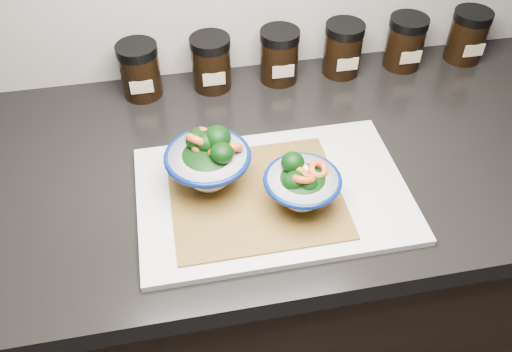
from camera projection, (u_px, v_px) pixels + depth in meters
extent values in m
cube|color=black|center=(283.00, 296.00, 1.32)|extent=(3.43, 0.58, 0.86)
cube|color=black|center=(292.00, 162.00, 1.00)|extent=(3.50, 0.60, 0.04)
cube|color=silver|center=(273.00, 194.00, 0.91)|extent=(0.45, 0.30, 0.01)
cube|color=olive|center=(256.00, 196.00, 0.89)|extent=(0.28, 0.24, 0.00)
cylinder|color=white|center=(210.00, 180.00, 0.91)|extent=(0.05, 0.05, 0.01)
ellipsoid|color=white|center=(209.00, 174.00, 0.90)|extent=(0.08, 0.08, 0.04)
torus|color=#051759|center=(208.00, 156.00, 0.87)|extent=(0.14, 0.14, 0.01)
torus|color=#051759|center=(208.00, 163.00, 0.88)|extent=(0.12, 0.12, 0.00)
ellipsoid|color=black|center=(208.00, 161.00, 0.88)|extent=(0.10, 0.10, 0.05)
ellipsoid|color=black|center=(197.00, 140.00, 0.87)|extent=(0.04, 0.04, 0.03)
cylinder|color=#477233|center=(197.00, 146.00, 0.88)|extent=(0.01, 0.01, 0.03)
ellipsoid|color=black|center=(207.00, 142.00, 0.87)|extent=(0.04, 0.04, 0.03)
cylinder|color=#477233|center=(207.00, 148.00, 0.88)|extent=(0.01, 0.02, 0.03)
ellipsoid|color=black|center=(217.00, 138.00, 0.87)|extent=(0.04, 0.04, 0.04)
cylinder|color=#477233|center=(218.00, 145.00, 0.88)|extent=(0.02, 0.01, 0.03)
ellipsoid|color=black|center=(222.00, 153.00, 0.85)|extent=(0.04, 0.04, 0.03)
cylinder|color=#477233|center=(222.00, 159.00, 0.86)|extent=(0.01, 0.01, 0.02)
ellipsoid|color=black|center=(198.00, 138.00, 0.89)|extent=(0.04, 0.04, 0.04)
cylinder|color=#477233|center=(199.00, 144.00, 0.90)|extent=(0.02, 0.01, 0.03)
torus|color=#D86028|center=(198.00, 141.00, 0.87)|extent=(0.05, 0.05, 0.05)
torus|color=#D86028|center=(220.00, 156.00, 0.86)|extent=(0.05, 0.05, 0.05)
torus|color=#D86028|center=(230.00, 149.00, 0.87)|extent=(0.04, 0.04, 0.04)
torus|color=#D86028|center=(208.00, 135.00, 0.89)|extent=(0.05, 0.06, 0.04)
torus|color=#D86028|center=(199.00, 143.00, 0.88)|extent=(0.05, 0.05, 0.05)
cylinder|color=#CCBC8E|center=(207.00, 141.00, 0.89)|extent=(0.02, 0.02, 0.01)
cylinder|color=white|center=(301.00, 201.00, 0.88)|extent=(0.04, 0.04, 0.01)
ellipsoid|color=white|center=(301.00, 195.00, 0.87)|extent=(0.07, 0.07, 0.03)
torus|color=#051759|center=(303.00, 180.00, 0.84)|extent=(0.12, 0.12, 0.01)
torus|color=#051759|center=(302.00, 186.00, 0.85)|extent=(0.10, 0.10, 0.00)
ellipsoid|color=black|center=(302.00, 184.00, 0.85)|extent=(0.09, 0.09, 0.04)
ellipsoid|color=black|center=(292.00, 183.00, 0.83)|extent=(0.03, 0.03, 0.03)
cylinder|color=#477233|center=(291.00, 188.00, 0.84)|extent=(0.01, 0.01, 0.02)
ellipsoid|color=black|center=(295.00, 182.00, 0.84)|extent=(0.04, 0.04, 0.03)
cylinder|color=#477233|center=(294.00, 188.00, 0.84)|extent=(0.01, 0.01, 0.02)
ellipsoid|color=black|center=(293.00, 163.00, 0.85)|extent=(0.04, 0.04, 0.04)
cylinder|color=#477233|center=(292.00, 169.00, 0.86)|extent=(0.01, 0.01, 0.02)
ellipsoid|color=black|center=(308.00, 184.00, 0.83)|extent=(0.03, 0.03, 0.03)
cylinder|color=#477233|center=(307.00, 190.00, 0.84)|extent=(0.01, 0.01, 0.02)
torus|color=#D86028|center=(304.00, 178.00, 0.83)|extent=(0.04, 0.04, 0.03)
torus|color=#D86028|center=(318.00, 170.00, 0.85)|extent=(0.05, 0.05, 0.03)
torus|color=#D86028|center=(300.00, 169.00, 0.85)|extent=(0.05, 0.05, 0.03)
cylinder|color=#CCBC8E|center=(297.00, 174.00, 0.84)|extent=(0.02, 0.02, 0.01)
cylinder|color=#CCBC8E|center=(303.00, 168.00, 0.84)|extent=(0.02, 0.02, 0.01)
cylinder|color=black|center=(141.00, 74.00, 1.09)|extent=(0.08, 0.08, 0.09)
cylinder|color=black|center=(136.00, 49.00, 1.05)|extent=(0.08, 0.08, 0.02)
cube|color=#C6B793|center=(142.00, 87.00, 1.06)|extent=(0.05, 0.00, 0.03)
cylinder|color=black|center=(211.00, 66.00, 1.11)|extent=(0.08, 0.08, 0.09)
cylinder|color=black|center=(210.00, 42.00, 1.07)|extent=(0.08, 0.08, 0.02)
cube|color=#C6B793|center=(214.00, 79.00, 1.08)|extent=(0.04, 0.00, 0.03)
cylinder|color=black|center=(279.00, 59.00, 1.13)|extent=(0.08, 0.08, 0.09)
cylinder|color=black|center=(280.00, 35.00, 1.09)|extent=(0.08, 0.08, 0.02)
cube|color=#C6B793|center=(283.00, 72.00, 1.10)|extent=(0.04, 0.00, 0.03)
cylinder|color=black|center=(342.00, 52.00, 1.14)|extent=(0.08, 0.08, 0.09)
cylinder|color=black|center=(345.00, 28.00, 1.10)|extent=(0.08, 0.08, 0.02)
cube|color=#C6B793|center=(348.00, 64.00, 1.12)|extent=(0.04, 0.00, 0.03)
cylinder|color=black|center=(404.00, 46.00, 1.16)|extent=(0.08, 0.08, 0.09)
cylinder|color=black|center=(410.00, 22.00, 1.12)|extent=(0.08, 0.08, 0.02)
cube|color=#C6B793|center=(411.00, 57.00, 1.14)|extent=(0.05, 0.00, 0.03)
cylinder|color=black|center=(466.00, 39.00, 1.18)|extent=(0.08, 0.08, 0.09)
cylinder|color=black|center=(474.00, 15.00, 1.14)|extent=(0.08, 0.08, 0.02)
cube|color=#C6B793|center=(474.00, 51.00, 1.16)|extent=(0.05, 0.00, 0.03)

